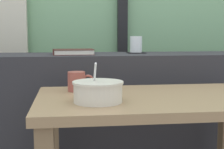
# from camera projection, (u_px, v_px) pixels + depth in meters

# --- Properties ---
(dark_console_ledge) EXTENTS (2.80, 0.36, 0.85)m
(dark_console_ledge) POSITION_uv_depth(u_px,v_px,m) (122.00, 128.00, 1.96)
(dark_console_ledge) COLOR #2D2D33
(dark_console_ledge) RESTS_ON ground
(breakfast_table) EXTENTS (0.95, 0.58, 0.72)m
(breakfast_table) POSITION_uv_depth(u_px,v_px,m) (155.00, 130.00, 1.38)
(breakfast_table) COLOR #826849
(breakfast_table) RESTS_ON ground
(coaster_square) EXTENTS (0.10, 0.10, 0.00)m
(coaster_square) POSITION_uv_depth(u_px,v_px,m) (136.00, 53.00, 1.97)
(coaster_square) COLOR black
(coaster_square) RESTS_ON dark_console_ledge
(juice_glass) EXTENTS (0.07, 0.07, 0.09)m
(juice_glass) POSITION_uv_depth(u_px,v_px,m) (136.00, 45.00, 1.96)
(juice_glass) COLOR white
(juice_glass) RESTS_ON coaster_square
(closed_book) EXTENTS (0.23, 0.16, 0.03)m
(closed_book) POSITION_uv_depth(u_px,v_px,m) (73.00, 52.00, 1.84)
(closed_book) COLOR #47231E
(closed_book) RESTS_ON dark_console_ledge
(soup_bowl) EXTENTS (0.19, 0.19, 0.15)m
(soup_bowl) POSITION_uv_depth(u_px,v_px,m) (98.00, 92.00, 1.24)
(soup_bowl) COLOR silver
(soup_bowl) RESTS_ON breakfast_table
(ceramic_mug) EXTENTS (0.11, 0.08, 0.08)m
(ceramic_mug) POSITION_uv_depth(u_px,v_px,m) (77.00, 81.00, 1.48)
(ceramic_mug) COLOR #9E4C42
(ceramic_mug) RESTS_ON breakfast_table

